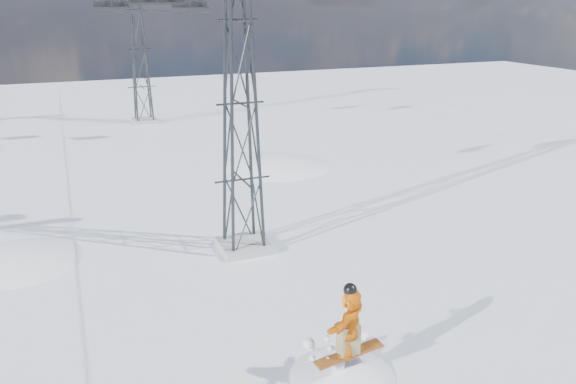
# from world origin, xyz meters

# --- Properties ---
(ground) EXTENTS (120.00, 120.00, 0.00)m
(ground) POSITION_xyz_m (0.00, 0.00, 0.00)
(ground) COLOR white
(ground) RESTS_ON ground
(snow_terrain) EXTENTS (39.00, 37.00, 22.00)m
(snow_terrain) POSITION_xyz_m (-4.77, 21.24, -9.59)
(snow_terrain) COLOR white
(snow_terrain) RESTS_ON ground
(lift_tower_near) EXTENTS (5.20, 1.80, 11.43)m
(lift_tower_near) POSITION_xyz_m (0.80, 8.00, 5.47)
(lift_tower_near) COLOR #999999
(lift_tower_near) RESTS_ON ground
(lift_tower_far) EXTENTS (5.20, 1.80, 11.43)m
(lift_tower_far) POSITION_xyz_m (0.80, 33.00, 5.47)
(lift_tower_far) COLOR #999999
(lift_tower_far) RESTS_ON ground
(lift_chair_mid) EXTENTS (2.18, 0.63, 2.70)m
(lift_chair_mid) POSITION_xyz_m (3.00, 24.92, 8.69)
(lift_chair_mid) COLOR black
(lift_chair_mid) RESTS_ON ground
(lift_chair_far) EXTENTS (2.15, 0.62, 2.67)m
(lift_chair_far) POSITION_xyz_m (-1.40, 26.76, 8.71)
(lift_chair_far) COLOR black
(lift_chair_far) RESTS_ON ground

